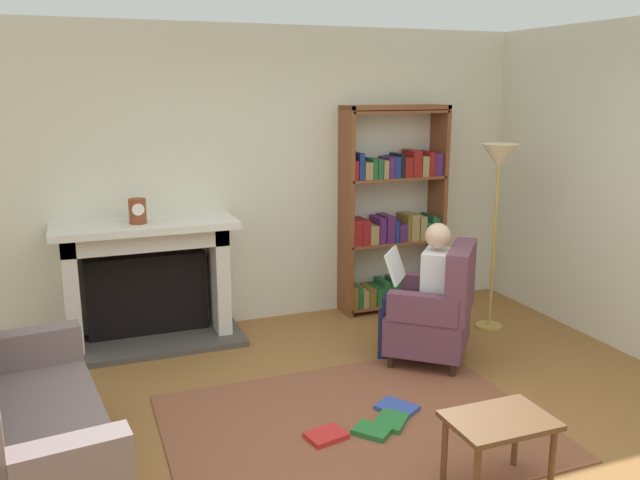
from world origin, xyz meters
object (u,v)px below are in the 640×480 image
object	(u,v)px
floor_lamp	(498,174)
bookshelf	(393,215)
side_table	(499,429)
seated_reader	(423,286)
mantel_clock	(138,211)
sofa_floral	(26,434)
fireplace	(147,278)
armchair_reading	(437,311)

from	to	relation	value
floor_lamp	bookshelf	bearing A→B (deg)	125.39
side_table	seated_reader	bearing A→B (deg)	73.74
seated_reader	bookshelf	bearing A→B (deg)	-156.07
mantel_clock	seated_reader	distance (m)	2.39
seated_reader	sofa_floral	size ratio (longest dim) A/B	0.64
fireplace	sofa_floral	distance (m)	2.15
fireplace	armchair_reading	world-z (taller)	fireplace
fireplace	seated_reader	world-z (taller)	seated_reader
mantel_clock	floor_lamp	world-z (taller)	floor_lamp
armchair_reading	seated_reader	bearing A→B (deg)	-90.00
mantel_clock	floor_lamp	xyz separation A→B (m)	(3.00, -0.69, 0.25)
side_table	floor_lamp	size ratio (longest dim) A/B	0.33
side_table	mantel_clock	bearing A→B (deg)	119.22
armchair_reading	side_table	bearing A→B (deg)	20.11
bookshelf	seated_reader	size ratio (longest dim) A/B	1.75
fireplace	floor_lamp	bearing A→B (deg)	-15.12
bookshelf	side_table	bearing A→B (deg)	-106.15
bookshelf	sofa_floral	bearing A→B (deg)	-148.54
armchair_reading	sofa_floral	world-z (taller)	armchair_reading
bookshelf	sofa_floral	size ratio (longest dim) A/B	1.12
floor_lamp	side_table	bearing A→B (deg)	-124.39
mantel_clock	sofa_floral	world-z (taller)	mantel_clock
mantel_clock	side_table	world-z (taller)	mantel_clock
seated_reader	side_table	bearing A→B (deg)	23.68
sofa_floral	side_table	world-z (taller)	sofa_floral
side_table	floor_lamp	xyz separation A→B (m)	(1.44, 2.10, 1.06)
sofa_floral	side_table	bearing A→B (deg)	-118.71
fireplace	side_table	xyz separation A→B (m)	(1.51, -2.89, -0.20)
sofa_floral	fireplace	bearing A→B (deg)	-31.35
fireplace	side_table	bearing A→B (deg)	-62.50
armchair_reading	floor_lamp	bearing A→B (deg)	158.95
fireplace	sofa_floral	world-z (taller)	fireplace
bookshelf	floor_lamp	size ratio (longest dim) A/B	1.19
mantel_clock	side_table	distance (m)	3.30
armchair_reading	seated_reader	size ratio (longest dim) A/B	0.85
armchair_reading	mantel_clock	bearing A→B (deg)	-78.54
fireplace	bookshelf	distance (m)	2.39
mantel_clock	armchair_reading	world-z (taller)	mantel_clock
armchair_reading	fireplace	bearing A→B (deg)	-81.25
sofa_floral	side_table	size ratio (longest dim) A/B	3.17
bookshelf	armchair_reading	world-z (taller)	bookshelf
bookshelf	floor_lamp	xyz separation A→B (m)	(0.59, -0.83, 0.48)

